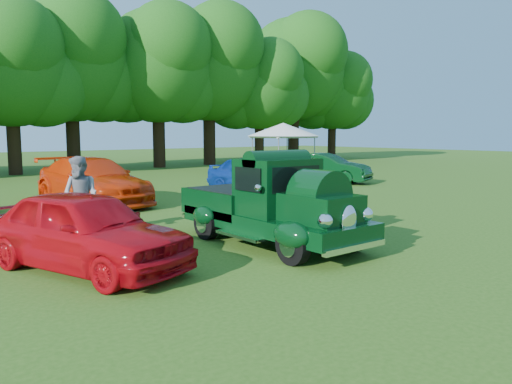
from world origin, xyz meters
TOP-DOWN VIEW (x-y plane):
  - ground at (0.00, 0.00)m, footprint 120.00×120.00m
  - hero_pickup at (0.48, 0.46)m, footprint 2.23×4.79m
  - red_convertible at (-3.42, 0.95)m, footprint 2.98×4.52m
  - back_car_orange at (-0.24, 8.87)m, footprint 2.66×5.59m
  - back_car_blue at (5.94, 7.79)m, footprint 2.21×4.54m
  - back_car_green at (11.30, 8.96)m, footprint 3.03×4.55m
  - spectator_grey at (-2.41, 3.95)m, footprint 1.08×1.15m
  - canopy_tent at (11.75, 12.54)m, footprint 4.24×4.24m

SIDE VIEW (x-z plane):
  - ground at x=0.00m, z-range 0.00..0.00m
  - back_car_green at x=11.30m, z-range 0.00..1.42m
  - red_convertible at x=-3.42m, z-range 0.00..1.43m
  - back_car_blue at x=5.94m, z-range 0.00..1.49m
  - back_car_orange at x=-0.24m, z-range 0.00..1.57m
  - hero_pickup at x=0.48m, z-range -0.12..1.75m
  - spectator_grey at x=-2.41m, z-range 0.00..1.88m
  - canopy_tent at x=11.75m, z-range 1.09..4.03m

